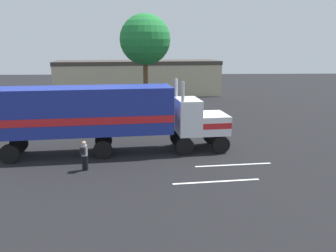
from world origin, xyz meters
TOP-DOWN VIEW (x-y plane):
  - ground_plane at (0.00, 0.00)m, footprint 120.00×120.00m
  - lane_stripe_near at (1.73, -3.50)m, footprint 4.40×0.57m
  - lane_stripe_mid at (0.33, -5.93)m, footprint 4.39×0.61m
  - semi_truck at (-5.77, -0.91)m, footprint 14.36×4.33m
  - person_bystander at (-6.47, -3.98)m, footprint 0.36×0.47m
  - parked_car at (-13.43, 6.31)m, footprint 4.57×2.28m
  - tree_left at (-3.41, 11.15)m, footprint 4.67×4.67m
  - building_backdrop at (-4.67, 25.48)m, footprint 22.04×8.44m

SIDE VIEW (x-z plane):
  - ground_plane at x=0.00m, z-range 0.00..0.00m
  - lane_stripe_near at x=1.73m, z-range 0.00..0.01m
  - lane_stripe_mid at x=0.33m, z-range 0.00..0.01m
  - parked_car at x=-13.43m, z-range 0.02..1.59m
  - person_bystander at x=-6.47m, z-range 0.08..1.71m
  - building_backdrop at x=-4.67m, z-range 0.20..4.78m
  - semi_truck at x=-5.77m, z-range 0.27..4.77m
  - tree_left at x=-3.41m, z-range 2.34..11.77m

